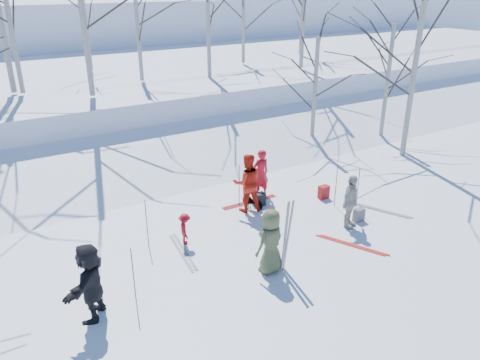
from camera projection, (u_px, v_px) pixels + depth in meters
ground at (269, 244)px, 12.34m from camera, size 120.00×120.00×0.00m
snow_ramp at (165, 159)px, 17.77m from camera, size 70.00×9.49×4.12m
snow_plateau at (91, 88)px, 25.27m from camera, size 70.00×18.00×2.20m
far_hill at (26, 33)px, 41.34m from camera, size 90.00×30.00×6.00m
skier_olive_center at (271, 241)px, 10.91m from camera, size 0.89×0.68×1.62m
skier_red_north at (261, 174)px, 14.73m from camera, size 0.59×0.39×1.59m
skier_redor_behind at (247, 183)px, 13.82m from camera, size 1.05×0.93×1.79m
skier_red_seated at (185, 229)px, 12.21m from camera, size 0.49×0.64×0.87m
skier_cream_east at (350, 202)px, 12.93m from camera, size 0.99×0.73×1.56m
skier_grey_west at (90, 282)px, 9.40m from camera, size 1.34×1.56×1.70m
dog at (254, 202)px, 14.15m from camera, size 0.57×0.60×0.48m
upright_ski_left at (285, 237)px, 10.81m from camera, size 0.10×0.16×1.90m
upright_ski_right at (288, 236)px, 10.88m from camera, size 0.14×0.23×1.89m
ski_pair_a at (183, 252)px, 11.99m from camera, size 0.67×1.95×0.02m
ski_pair_b at (250, 202)px, 14.65m from camera, size 0.23×1.90×0.02m
ski_pair_c at (352, 245)px, 12.29m from camera, size 1.69×2.06×0.02m
ski_pair_d at (379, 210)px, 14.15m from camera, size 1.64×2.05×0.02m
ski_pole_a at (147, 224)px, 12.00m from camera, size 0.02×0.02×1.34m
ski_pole_b at (247, 178)px, 14.76m from camera, size 0.02×0.02×1.34m
ski_pole_c at (239, 185)px, 14.21m from camera, size 0.02×0.02×1.34m
ski_pole_d at (99, 277)px, 9.86m from camera, size 0.02×0.02×1.34m
ski_pole_e at (336, 186)px, 14.17m from camera, size 0.02×0.02×1.34m
ski_pole_f at (133, 275)px, 9.90m from camera, size 0.02×0.02×1.34m
ski_pole_g at (358, 190)px, 13.91m from camera, size 0.02×0.02×1.34m
backpack_red at (324, 192)px, 14.86m from camera, size 0.32×0.22×0.42m
backpack_grey at (359, 215)px, 13.47m from camera, size 0.30×0.20×0.38m
backpack_dark at (259, 199)px, 14.39m from camera, size 0.34×0.24×0.40m
birch_plateau_b at (81, 0)px, 17.08m from camera, size 5.56×5.56×7.08m
birch_plateau_c at (304, 1)px, 22.98m from camera, size 5.11×5.11×6.44m
birch_plateau_d at (243, 17)px, 24.69m from camera, size 3.95×3.95×4.79m
birch_plateau_f at (208, 16)px, 21.15m from camera, size 4.38×4.38×5.40m
birch_plateau_g at (9, 19)px, 17.74m from camera, size 4.58×4.58×5.69m
birch_plateau_i at (303, 4)px, 27.42m from camera, size 4.60×4.60×5.72m
birch_plateau_j at (138, 26)px, 20.25m from camera, size 3.92×3.92×4.74m
birch_plateau_l at (85, 21)px, 22.76m from camera, size 3.88×3.88×4.69m
birch_edge_b at (415, 68)px, 17.23m from camera, size 5.37×5.37×6.82m
birch_edge_c at (387, 84)px, 19.48m from camera, size 3.96×3.96×4.81m
birch_edge_e at (315, 94)px, 18.75m from camera, size 3.68×3.68×4.40m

